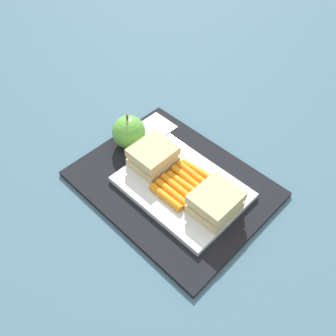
{
  "coord_description": "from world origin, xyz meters",
  "views": [
    {
      "loc": [
        -0.3,
        0.32,
        0.56
      ],
      "look_at": [
        0.01,
        0.0,
        0.04
      ],
      "focal_mm": 39.05,
      "sensor_mm": 36.0,
      "label": 1
    }
  ],
  "objects": [
    {
      "name": "apple",
      "position": [
        0.14,
        -0.01,
        0.04
      ],
      "size": [
        0.07,
        0.07,
        0.08
      ],
      "color": "#66B742",
      "rests_on": "lunchbag_mat"
    },
    {
      "name": "sandwich_half_left",
      "position": [
        -0.1,
        0.0,
        0.04
      ],
      "size": [
        0.07,
        0.08,
        0.04
      ],
      "color": "#DBC189",
      "rests_on": "food_tray"
    },
    {
      "name": "lunchbag_mat",
      "position": [
        0.0,
        0.0,
        0.01
      ],
      "size": [
        0.36,
        0.28,
        0.01
      ],
      "primitive_type": "cube",
      "color": "black",
      "rests_on": "ground_plane"
    },
    {
      "name": "ground_plane",
      "position": [
        0.0,
        0.0,
        0.0
      ],
      "size": [
        2.4,
        2.4,
        0.0
      ],
      "primitive_type": "plane",
      "color": "#42667A"
    },
    {
      "name": "paper_napkin",
      "position": [
        0.14,
        -0.09,
        0.01
      ],
      "size": [
        0.07,
        0.07,
        0.0
      ],
      "primitive_type": "cube",
      "rotation": [
        0.0,
        0.0,
        -0.01
      ],
      "color": "white",
      "rests_on": "lunchbag_mat"
    },
    {
      "name": "sandwich_half_right",
      "position": [
        0.05,
        0.0,
        0.04
      ],
      "size": [
        0.07,
        0.08,
        0.04
      ],
      "color": "#DBC189",
      "rests_on": "food_tray"
    },
    {
      "name": "carrot_sticks_bundle",
      "position": [
        -0.03,
        -0.0,
        0.03
      ],
      "size": [
        0.08,
        0.1,
        0.02
      ],
      "color": "orange",
      "rests_on": "food_tray"
    },
    {
      "name": "food_tray",
      "position": [
        -0.03,
        0.0,
        0.02
      ],
      "size": [
        0.23,
        0.17,
        0.01
      ],
      "primitive_type": "cube",
      "color": "white",
      "rests_on": "lunchbag_mat"
    }
  ]
}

